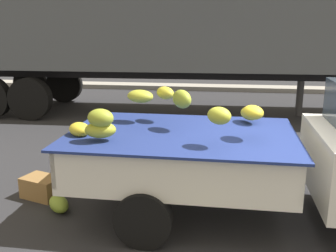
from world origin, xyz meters
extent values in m
plane|color=#28282B|center=(0.00, 0.00, 0.00)|extent=(220.00, 220.00, 0.00)
cube|color=gray|center=(0.00, 10.19, 0.08)|extent=(80.00, 0.80, 0.16)
cube|color=silver|center=(-1.47, 0.29, 0.58)|extent=(2.68, 1.81, 0.08)
cube|color=silver|center=(-1.46, 1.15, 0.84)|extent=(2.66, 0.09, 0.44)
cube|color=silver|center=(-1.49, -0.57, 0.84)|extent=(2.66, 0.09, 0.44)
cube|color=silver|center=(-0.17, 0.27, 0.84)|extent=(0.08, 1.77, 0.44)
cube|color=silver|center=(-2.77, 0.32, 0.84)|extent=(0.08, 1.77, 0.44)
cube|color=#B21914|center=(-1.46, 1.18, 0.80)|extent=(2.55, 0.05, 0.07)
cube|color=navy|center=(-1.47, 0.29, 1.07)|extent=(2.81, 1.94, 0.03)
ellipsoid|color=#91A02C|center=(-1.49, 0.40, 1.48)|extent=(0.35, 0.37, 0.23)
ellipsoid|color=#A1A52A|center=(-2.35, -0.21, 1.22)|extent=(0.39, 0.29, 0.19)
ellipsoid|color=gold|center=(-0.62, 0.87, 1.21)|extent=(0.32, 0.42, 0.16)
ellipsoid|color=#A8AC2D|center=(-1.02, -0.25, 1.43)|extent=(0.35, 0.33, 0.19)
ellipsoid|color=gold|center=(-1.76, 0.81, 1.48)|extent=(0.35, 0.37, 0.17)
ellipsoid|color=gold|center=(-2.08, 0.73, 1.44)|extent=(0.43, 0.35, 0.17)
ellipsoid|color=gold|center=(-0.64, 0.10, 1.40)|extent=(0.32, 0.36, 0.16)
ellipsoid|color=gold|center=(-2.68, 0.00, 1.16)|extent=(0.39, 0.39, 0.16)
ellipsoid|color=#95A22C|center=(-2.33, -0.24, 1.36)|extent=(0.32, 0.26, 0.21)
cylinder|color=black|center=(-1.77, 1.15, 0.32)|extent=(0.64, 0.21, 0.64)
cylinder|color=black|center=(-1.80, -0.56, 0.32)|extent=(0.64, 0.21, 0.64)
cube|color=#4C5156|center=(-2.24, 6.17, 2.60)|extent=(12.06, 2.83, 2.70)
cube|color=black|center=(-2.24, 6.17, 1.10)|extent=(11.05, 0.71, 0.30)
cylinder|color=black|center=(-5.88, 7.27, 0.54)|extent=(1.09, 0.33, 1.08)
cylinder|color=black|center=(-5.81, 4.87, 0.54)|extent=(1.09, 0.33, 1.08)
cylinder|color=black|center=(-6.96, 7.24, 0.54)|extent=(1.09, 0.33, 1.08)
cylinder|color=#38383A|center=(1.05, 6.26, 0.62)|extent=(0.18, 0.18, 1.25)
ellipsoid|color=olive|center=(-3.06, 0.11, 0.10)|extent=(0.43, 0.44, 0.21)
cube|color=olive|center=(-3.47, 0.49, 0.15)|extent=(0.61, 0.50, 0.30)
camera|label=1|loc=(-1.01, -4.34, 2.38)|focal=41.90mm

